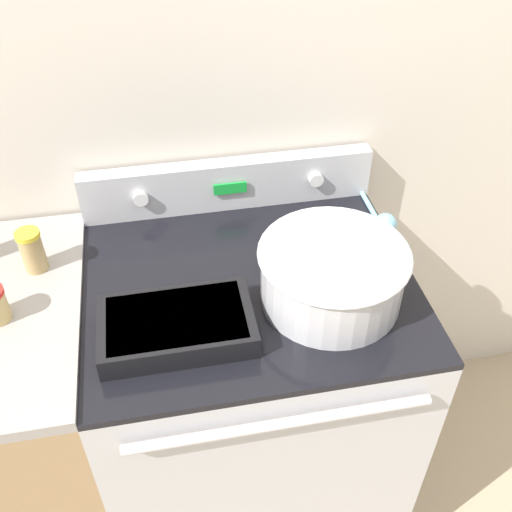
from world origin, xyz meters
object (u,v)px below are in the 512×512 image
object	(u,v)px
ladle	(382,221)
spice_jar_yellow_cap	(32,250)
mixing_bowl	(332,272)
casserole_dish	(177,325)

from	to	relation	value
ladle	spice_jar_yellow_cap	distance (m)	0.89
mixing_bowl	spice_jar_yellow_cap	bearing A→B (deg)	161.75
casserole_dish	ladle	bearing A→B (deg)	25.74
mixing_bowl	casserole_dish	world-z (taller)	mixing_bowl
ladle	mixing_bowl	bearing A→B (deg)	-132.73
ladle	spice_jar_yellow_cap	bearing A→B (deg)	-179.85
casserole_dish	spice_jar_yellow_cap	distance (m)	0.42
mixing_bowl	casserole_dish	xyz separation A→B (m)	(-0.36, -0.05, -0.05)
casserole_dish	spice_jar_yellow_cap	size ratio (longest dim) A/B	3.01
mixing_bowl	spice_jar_yellow_cap	world-z (taller)	mixing_bowl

